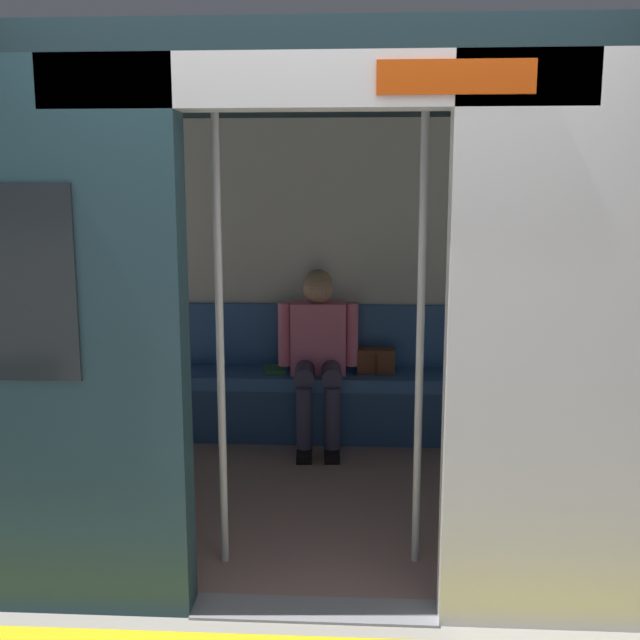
{
  "coord_description": "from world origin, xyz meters",
  "views": [
    {
      "loc": [
        -0.19,
        2.84,
        1.74
      ],
      "look_at": [
        0.05,
        -1.23,
        1.02
      ],
      "focal_mm": 41.7,
      "sensor_mm": 36.0,
      "label": 1
    }
  ],
  "objects_px": {
    "handbag": "(376,361)",
    "grab_pole_door": "(220,333)",
    "person_seated": "(318,345)",
    "bench_seat": "(334,389)",
    "book": "(275,370)",
    "grab_pole_far": "(420,333)",
    "train_car": "(315,225)"
  },
  "relations": [
    {
      "from": "person_seated",
      "to": "handbag",
      "type": "bearing_deg",
      "value": -163.28
    },
    {
      "from": "book",
      "to": "grab_pole_far",
      "type": "height_order",
      "value": "grab_pole_far"
    },
    {
      "from": "person_seated",
      "to": "handbag",
      "type": "relative_size",
      "value": 4.61
    },
    {
      "from": "grab_pole_door",
      "to": "grab_pole_far",
      "type": "relative_size",
      "value": 1.0
    },
    {
      "from": "handbag",
      "to": "grab_pole_door",
      "type": "height_order",
      "value": "grab_pole_door"
    },
    {
      "from": "book",
      "to": "person_seated",
      "type": "bearing_deg",
      "value": 151.42
    },
    {
      "from": "bench_seat",
      "to": "handbag",
      "type": "relative_size",
      "value": 9.59
    },
    {
      "from": "handbag",
      "to": "book",
      "type": "bearing_deg",
      "value": 1.16
    },
    {
      "from": "bench_seat",
      "to": "grab_pole_far",
      "type": "distance_m",
      "value": 1.94
    },
    {
      "from": "bench_seat",
      "to": "grab_pole_door",
      "type": "relative_size",
      "value": 1.13
    },
    {
      "from": "handbag",
      "to": "bench_seat",
      "type": "bearing_deg",
      "value": 13.25
    },
    {
      "from": "train_car",
      "to": "person_seated",
      "type": "height_order",
      "value": "train_car"
    },
    {
      "from": "train_car",
      "to": "bench_seat",
      "type": "xyz_separation_m",
      "value": [
        -0.07,
        -1.0,
        -1.19
      ]
    },
    {
      "from": "train_car",
      "to": "grab_pole_far",
      "type": "height_order",
      "value": "train_car"
    },
    {
      "from": "book",
      "to": "grab_pole_door",
      "type": "relative_size",
      "value": 0.1
    },
    {
      "from": "train_car",
      "to": "handbag",
      "type": "distance_m",
      "value": 1.5
    },
    {
      "from": "bench_seat",
      "to": "person_seated",
      "type": "xyz_separation_m",
      "value": [
        0.11,
        0.05,
        0.33
      ]
    },
    {
      "from": "grab_pole_door",
      "to": "book",
      "type": "bearing_deg",
      "value": -90.79
    },
    {
      "from": "train_car",
      "to": "grab_pole_door",
      "type": "xyz_separation_m",
      "value": [
        0.38,
        0.78,
        -0.44
      ]
    },
    {
      "from": "handbag",
      "to": "book",
      "type": "distance_m",
      "value": 0.72
    },
    {
      "from": "person_seated",
      "to": "book",
      "type": "height_order",
      "value": "person_seated"
    },
    {
      "from": "train_car",
      "to": "book",
      "type": "distance_m",
      "value": 1.54
    },
    {
      "from": "person_seated",
      "to": "book",
      "type": "distance_m",
      "value": 0.39
    },
    {
      "from": "train_car",
      "to": "handbag",
      "type": "height_order",
      "value": "train_car"
    },
    {
      "from": "grab_pole_far",
      "to": "person_seated",
      "type": "bearing_deg",
      "value": -71.53
    },
    {
      "from": "handbag",
      "to": "grab_pole_far",
      "type": "xyz_separation_m",
      "value": [
        -0.16,
        1.8,
        0.55
      ]
    },
    {
      "from": "bench_seat",
      "to": "handbag",
      "type": "height_order",
      "value": "handbag"
    },
    {
      "from": "grab_pole_door",
      "to": "person_seated",
      "type": "bearing_deg",
      "value": -101.1
    },
    {
      "from": "person_seated",
      "to": "grab_pole_door",
      "type": "height_order",
      "value": "grab_pole_door"
    },
    {
      "from": "person_seated",
      "to": "grab_pole_far",
      "type": "height_order",
      "value": "grab_pole_far"
    },
    {
      "from": "train_car",
      "to": "grab_pole_far",
      "type": "distance_m",
      "value": 1.0
    },
    {
      "from": "bench_seat",
      "to": "grab_pole_far",
      "type": "height_order",
      "value": "grab_pole_far"
    }
  ]
}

